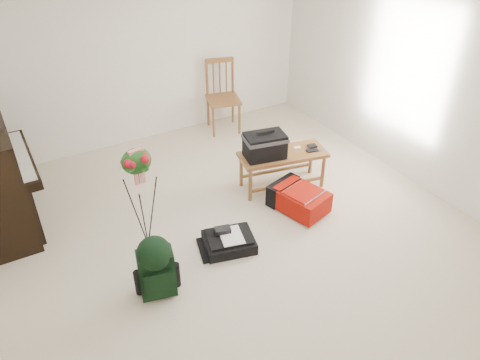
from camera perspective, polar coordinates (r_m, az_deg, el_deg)
floor at (r=5.19m, az=0.20°, el=-7.03°), size 5.00×5.50×0.01m
ceiling at (r=4.04m, az=0.27°, el=21.05°), size 5.00×5.50×0.01m
wall_back at (r=6.81m, az=-11.84°, el=14.66°), size 5.00×0.04×2.50m
wall_right at (r=6.02m, az=21.68°, el=10.48°), size 0.04×5.50×2.50m
bench at (r=5.63m, az=3.92°, el=3.73°), size 1.14×0.63×0.83m
dining_chair at (r=7.17m, az=-2.21°, el=10.06°), size 0.57×0.57×1.07m
red_suitcase at (r=5.58m, az=6.91°, el=-2.05°), size 0.60×0.76×0.28m
black_duffel at (r=5.02m, az=-1.37°, el=-7.45°), size 0.61×0.53×0.22m
green_backpack at (r=4.42m, az=-10.23°, el=-10.10°), size 0.37×0.34×0.66m
flower_stand at (r=4.83m, az=-11.87°, el=-2.36°), size 0.44×0.44×1.22m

